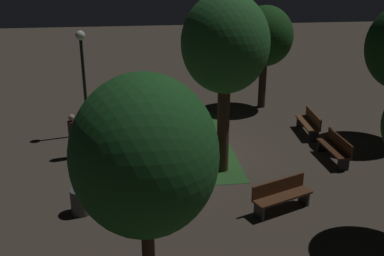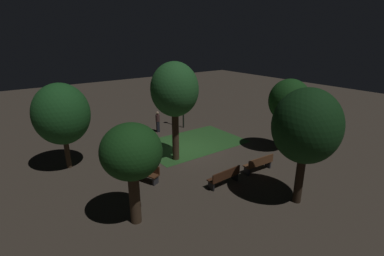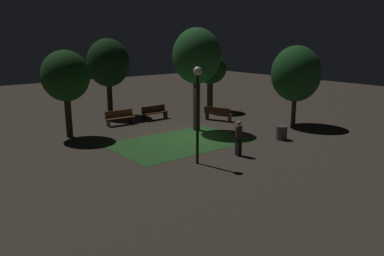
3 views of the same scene
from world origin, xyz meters
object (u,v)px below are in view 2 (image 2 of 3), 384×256
(tree_left_canopy, at_px, (289,101))
(bench_by_lamp, at_px, (224,176))
(tree_lawn_side, at_px, (62,114))
(pedestrian, at_px, (158,121))
(tree_back_right, at_px, (306,127))
(tree_tall_center, at_px, (131,153))
(tree_back_left, at_px, (175,90))
(trash_bin, at_px, (113,140))
(bench_front_left, at_px, (259,163))
(bench_lawn_edge, at_px, (144,171))
(lamp_post_path_center, at_px, (183,93))

(tree_left_canopy, bearing_deg, bench_by_lamp, -170.71)
(tree_lawn_side, distance_m, pedestrian, 7.76)
(tree_left_canopy, relative_size, tree_back_right, 0.90)
(bench_by_lamp, height_order, pedestrian, pedestrian)
(tree_lawn_side, xyz_separation_m, pedestrian, (7.05, 2.35, -2.25))
(tree_left_canopy, bearing_deg, tree_tall_center, -174.58)
(tree_back_left, relative_size, trash_bin, 7.99)
(bench_front_left, bearing_deg, bench_by_lamp, -180.00)
(tree_lawn_side, bearing_deg, bench_lawn_edge, -53.81)
(tree_back_right, xyz_separation_m, lamp_post_path_center, (1.85, 11.65, -0.71))
(lamp_post_path_center, bearing_deg, tree_lawn_side, -167.38)
(lamp_post_path_center, bearing_deg, trash_bin, -177.06)
(tree_left_canopy, relative_size, lamp_post_path_center, 1.13)
(tree_tall_center, height_order, tree_back_right, tree_back_right)
(bench_lawn_edge, bearing_deg, tree_back_left, 23.27)
(tree_back_right, distance_m, pedestrian, 12.23)
(bench_lawn_edge, relative_size, trash_bin, 2.57)
(tree_left_canopy, distance_m, tree_back_right, 5.94)
(bench_front_left, distance_m, tree_back_right, 4.35)
(bench_by_lamp, xyz_separation_m, trash_bin, (-2.42, 8.37, -0.12))
(bench_lawn_edge, relative_size, tree_left_canopy, 0.40)
(bench_by_lamp, bearing_deg, tree_lawn_side, 130.77)
(bench_lawn_edge, height_order, pedestrian, pedestrian)
(lamp_post_path_center, bearing_deg, tree_tall_center, -133.52)
(bench_front_left, relative_size, trash_bin, 2.53)
(tree_tall_center, height_order, trash_bin, tree_tall_center)
(lamp_post_path_center, relative_size, trash_bin, 5.68)
(bench_by_lamp, height_order, trash_bin, bench_by_lamp)
(bench_front_left, xyz_separation_m, pedestrian, (-1.17, 8.96, 0.37))
(bench_front_left, bearing_deg, trash_bin, 120.56)
(bench_front_left, relative_size, tree_back_right, 0.35)
(bench_by_lamp, relative_size, bench_lawn_edge, 0.98)
(bench_by_lamp, height_order, bench_lawn_edge, same)
(tree_tall_center, xyz_separation_m, tree_lawn_side, (-0.93, 6.65, 0.13))
(pedestrian, bearing_deg, lamp_post_path_center, -7.51)
(tree_back_right, height_order, lamp_post_path_center, tree_back_right)
(bench_lawn_edge, relative_size, tree_back_left, 0.32)
(tree_back_right, relative_size, trash_bin, 7.15)
(tree_tall_center, relative_size, tree_back_right, 0.80)
(pedestrian, bearing_deg, tree_tall_center, -124.21)
(bench_front_left, bearing_deg, tree_tall_center, -179.71)
(tree_back_left, distance_m, lamp_post_path_center, 6.14)
(tree_back_left, distance_m, tree_tall_center, 6.18)
(tree_lawn_side, xyz_separation_m, trash_bin, (3.28, 1.76, -2.74))
(bench_by_lamp, distance_m, tree_left_canopy, 6.73)
(tree_back_right, height_order, trash_bin, tree_back_right)
(bench_by_lamp, relative_size, trash_bin, 2.52)
(tree_back_right, relative_size, tree_lawn_side, 1.08)
(lamp_post_path_center, bearing_deg, bench_by_lamp, -111.98)
(bench_lawn_edge, relative_size, tree_tall_center, 0.45)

